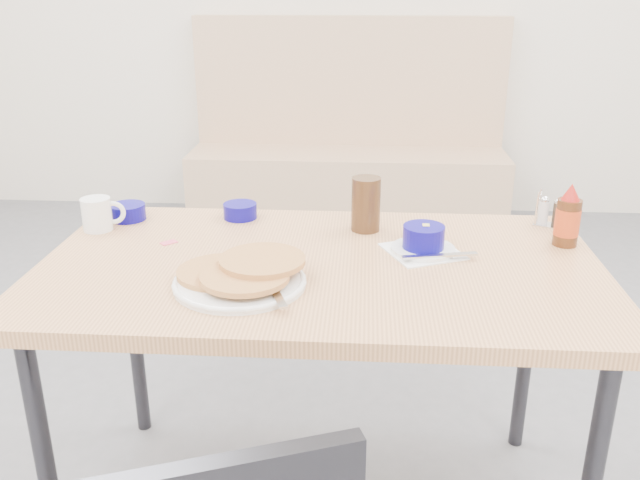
# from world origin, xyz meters

# --- Properties ---
(booth_bench) EXTENTS (1.90, 0.56, 1.22)m
(booth_bench) POSITION_xyz_m (0.00, 2.78, 0.35)
(booth_bench) COLOR tan
(booth_bench) RESTS_ON ground
(dining_table) EXTENTS (1.40, 0.80, 0.76)m
(dining_table) POSITION_xyz_m (0.00, 0.25, 0.70)
(dining_table) COLOR tan
(dining_table) RESTS_ON ground
(pancake_plate) EXTENTS (0.30, 0.30, 0.05)m
(pancake_plate) POSITION_xyz_m (-0.17, 0.10, 0.78)
(pancake_plate) COLOR white
(pancake_plate) RESTS_ON dining_table
(coffee_mug) EXTENTS (0.12, 0.08, 0.09)m
(coffee_mug) POSITION_xyz_m (-0.64, 0.44, 0.81)
(coffee_mug) COLOR white
(coffee_mug) RESTS_ON dining_table
(grits_setting) EXTENTS (0.25, 0.23, 0.07)m
(grits_setting) POSITION_xyz_m (0.26, 0.33, 0.79)
(grits_setting) COLOR white
(grits_setting) RESTS_ON dining_table
(creamer_bowl) EXTENTS (0.10, 0.10, 0.05)m
(creamer_bowl) POSITION_xyz_m (-0.58, 0.53, 0.78)
(creamer_bowl) COLOR #090578
(creamer_bowl) RESTS_ON dining_table
(butter_bowl) EXTENTS (0.10, 0.10, 0.04)m
(butter_bowl) POSITION_xyz_m (-0.26, 0.57, 0.78)
(butter_bowl) COLOR #090578
(butter_bowl) RESTS_ON dining_table
(amber_tumbler) EXTENTS (0.08, 0.08, 0.15)m
(amber_tumbler) POSITION_xyz_m (0.11, 0.49, 0.84)
(amber_tumbler) COLOR #402714
(amber_tumbler) RESTS_ON dining_table
(condiment_caddy) EXTENTS (0.10, 0.08, 0.10)m
(condiment_caddy) POSITION_xyz_m (0.64, 0.56, 0.80)
(condiment_caddy) COLOR silver
(condiment_caddy) RESTS_ON dining_table
(syrup_bottle) EXTENTS (0.06, 0.06, 0.17)m
(syrup_bottle) POSITION_xyz_m (0.64, 0.41, 0.83)
(syrup_bottle) COLOR #47230F
(syrup_bottle) RESTS_ON dining_table
(sugar_wrapper) EXTENTS (0.05, 0.05, 0.00)m
(sugar_wrapper) POSITION_xyz_m (-0.41, 0.35, 0.76)
(sugar_wrapper) COLOR #EB4E69
(sugar_wrapper) RESTS_ON dining_table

